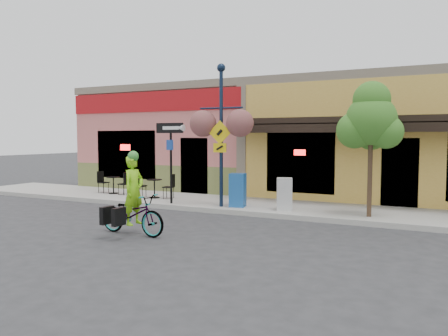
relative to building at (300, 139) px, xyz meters
name	(u,v)px	position (x,y,z in m)	size (l,w,h in m)	color
ground	(225,218)	(0.00, -7.50, -2.25)	(90.00, 90.00, 0.00)	#2D2D30
sidewalk	(252,206)	(0.00, -5.50, -2.17)	(24.00, 3.00, 0.15)	#9E9B93
curb	(233,212)	(0.00, -6.95, -2.17)	(24.00, 0.12, 0.15)	#A8A59E
building	(300,139)	(0.00, 0.00, 0.00)	(18.20, 8.20, 4.50)	#C46461
bicycle	(132,214)	(-1.03, -10.43, -1.76)	(0.65, 1.87, 0.98)	maroon
cyclist_rider	(134,201)	(-0.98, -10.43, -1.43)	(0.60, 0.39, 1.64)	#81D516
lamp_post	(221,136)	(-0.61, -6.53, 0.12)	(1.42, 0.57, 4.44)	#101E34
one_way_sign	(171,163)	(-2.38, -6.67, -0.78)	(1.01, 0.22, 2.63)	black
cafe_set_left	(113,183)	(-5.75, -5.55, -1.67)	(1.42, 0.71, 0.85)	black
cafe_set_right	(154,186)	(-3.61, -5.87, -1.66)	(1.46, 0.73, 0.88)	black
newspaper_box_blue	(238,190)	(-0.12, -6.36, -1.58)	(0.47, 0.42, 1.04)	#1A55A1
newspaper_box_grey	(284,194)	(1.40, -6.36, -1.62)	(0.45, 0.41, 0.96)	#B7B7B7
street_tree	(370,149)	(3.81, -6.31, -0.24)	(1.45, 1.45, 3.72)	#3D7A26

